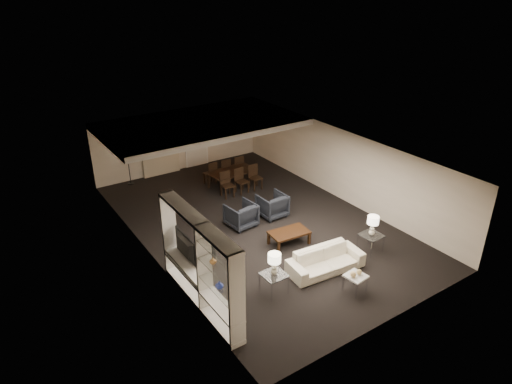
{
  "coord_description": "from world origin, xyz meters",
  "views": [
    {
      "loc": [
        -7.1,
        -10.63,
        7.18
      ],
      "look_at": [
        0.0,
        0.0,
        1.1
      ],
      "focal_mm": 32.0,
      "sensor_mm": 36.0,
      "label": 1
    }
  ],
  "objects_px": {
    "table_lamp_left": "(274,264)",
    "chair_fr": "(237,166)",
    "pendant_light": "(209,135)",
    "marble_table": "(355,283)",
    "side_table_right": "(370,243)",
    "armchair_right": "(272,205)",
    "table_lamp_right": "(373,226)",
    "floor_speaker": "(213,245)",
    "armchair_left": "(241,215)",
    "vase_amber": "(213,261)",
    "chair_nl": "(228,185)",
    "chair_fm": "(224,170)",
    "vase_blue": "(219,285)",
    "chair_fl": "(210,173)",
    "chair_nm": "(242,181)",
    "television": "(182,248)",
    "coffee_table": "(289,238)",
    "chair_nr": "(256,177)",
    "sofa": "(326,260)",
    "floor_lamp": "(128,163)",
    "side_table_left": "(274,283)",
    "dining_table": "(233,179)"
  },
  "relations": [
    {
      "from": "chair_fl",
      "to": "chair_nm",
      "type": "bearing_deg",
      "value": 106.84
    },
    {
      "from": "chair_nr",
      "to": "chair_fl",
      "type": "relative_size",
      "value": 1.0
    },
    {
      "from": "chair_fr",
      "to": "floor_lamp",
      "type": "relative_size",
      "value": 0.55
    },
    {
      "from": "vase_amber",
      "to": "chair_fm",
      "type": "distance_m",
      "value": 8.01
    },
    {
      "from": "sofa",
      "to": "chair_nm",
      "type": "xyz_separation_m",
      "value": [
        0.72,
        5.35,
        0.16
      ]
    },
    {
      "from": "television",
      "to": "chair_nl",
      "type": "height_order",
      "value": "television"
    },
    {
      "from": "pendant_light",
      "to": "chair_nl",
      "type": "relative_size",
      "value": 0.56
    },
    {
      "from": "side_table_right",
      "to": "chair_fm",
      "type": "bearing_deg",
      "value": 98.36
    },
    {
      "from": "chair_nl",
      "to": "chair_nm",
      "type": "bearing_deg",
      "value": 2.56
    },
    {
      "from": "side_table_right",
      "to": "chair_nm",
      "type": "bearing_deg",
      "value": 100.35
    },
    {
      "from": "dining_table",
      "to": "chair_nr",
      "type": "xyz_separation_m",
      "value": [
        0.6,
        -0.65,
        0.15
      ]
    },
    {
      "from": "armchair_right",
      "to": "table_lamp_right",
      "type": "relative_size",
      "value": 1.44
    },
    {
      "from": "table_lamp_left",
      "to": "chair_fr",
      "type": "distance_m",
      "value": 7.32
    },
    {
      "from": "marble_table",
      "to": "vase_blue",
      "type": "height_order",
      "value": "vase_blue"
    },
    {
      "from": "pendant_light",
      "to": "marble_table",
      "type": "distance_m",
      "value": 7.96
    },
    {
      "from": "vase_blue",
      "to": "table_lamp_right",
      "type": "bearing_deg",
      "value": 3.91
    },
    {
      "from": "pendant_light",
      "to": "side_table_right",
      "type": "relative_size",
      "value": 0.91
    },
    {
      "from": "chair_fm",
      "to": "chair_fr",
      "type": "xyz_separation_m",
      "value": [
        0.6,
        0.0,
        0.0
      ]
    },
    {
      "from": "side_table_left",
      "to": "chair_nr",
      "type": "xyz_separation_m",
      "value": [
        3.02,
        5.35,
        0.19
      ]
    },
    {
      "from": "coffee_table",
      "to": "side_table_right",
      "type": "bearing_deg",
      "value": -43.26
    },
    {
      "from": "table_lamp_right",
      "to": "floor_speaker",
      "type": "relative_size",
      "value": 0.63
    },
    {
      "from": "sofa",
      "to": "vase_amber",
      "type": "xyz_separation_m",
      "value": [
        -3.42,
        -0.11,
        1.33
      ]
    },
    {
      "from": "armchair_left",
      "to": "chair_nm",
      "type": "bearing_deg",
      "value": -128.44
    },
    {
      "from": "sofa",
      "to": "marble_table",
      "type": "xyz_separation_m",
      "value": [
        -0.0,
        -1.1,
        -0.07
      ]
    },
    {
      "from": "table_lamp_right",
      "to": "chair_fm",
      "type": "relative_size",
      "value": 0.64
    },
    {
      "from": "television",
      "to": "chair_fm",
      "type": "relative_size",
      "value": 1.24
    },
    {
      "from": "vase_blue",
      "to": "floor_speaker",
      "type": "relative_size",
      "value": 0.2
    },
    {
      "from": "sofa",
      "to": "chair_nr",
      "type": "relative_size",
      "value": 2.27
    },
    {
      "from": "chair_fr",
      "to": "armchair_left",
      "type": "bearing_deg",
      "value": 61.82
    },
    {
      "from": "dining_table",
      "to": "marble_table",
      "type": "bearing_deg",
      "value": -101.46
    },
    {
      "from": "coffee_table",
      "to": "armchair_right",
      "type": "xyz_separation_m",
      "value": [
        0.6,
        1.7,
        0.18
      ]
    },
    {
      "from": "side_table_right",
      "to": "chair_nr",
      "type": "distance_m",
      "value": 5.37
    },
    {
      "from": "table_lamp_right",
      "to": "chair_fr",
      "type": "xyz_separation_m",
      "value": [
        -0.38,
        6.65,
        -0.37
      ]
    },
    {
      "from": "side_table_left",
      "to": "table_lamp_left",
      "type": "xyz_separation_m",
      "value": [
        0.0,
        0.0,
        0.56
      ]
    },
    {
      "from": "vase_amber",
      "to": "chair_fm",
      "type": "relative_size",
      "value": 0.17
    },
    {
      "from": "table_lamp_left",
      "to": "television",
      "type": "distance_m",
      "value": 2.31
    },
    {
      "from": "side_table_right",
      "to": "chair_fr",
      "type": "height_order",
      "value": "chair_fr"
    },
    {
      "from": "sofa",
      "to": "television",
      "type": "xyz_separation_m",
      "value": [
        -3.39,
        1.56,
        0.77
      ]
    },
    {
      "from": "armchair_left",
      "to": "coffee_table",
      "type": "bearing_deg",
      "value": 103.78
    },
    {
      "from": "table_lamp_left",
      "to": "marble_table",
      "type": "height_order",
      "value": "table_lamp_left"
    },
    {
      "from": "armchair_left",
      "to": "vase_amber",
      "type": "bearing_deg",
      "value": 44.73
    },
    {
      "from": "sofa",
      "to": "chair_fr",
      "type": "distance_m",
      "value": 6.78
    },
    {
      "from": "dining_table",
      "to": "sofa",
      "type": "bearing_deg",
      "value": -102.51
    },
    {
      "from": "vase_amber",
      "to": "dining_table",
      "type": "xyz_separation_m",
      "value": [
        4.14,
        6.11,
        -1.33
      ]
    },
    {
      "from": "armchair_left",
      "to": "side_table_right",
      "type": "bearing_deg",
      "value": 119.21
    },
    {
      "from": "floor_speaker",
      "to": "side_table_right",
      "type": "bearing_deg",
      "value": -36.91
    },
    {
      "from": "vase_amber",
      "to": "chair_fr",
      "type": "relative_size",
      "value": 0.17
    },
    {
      "from": "chair_nl",
      "to": "floor_speaker",
      "type": "bearing_deg",
      "value": -123.83
    },
    {
      "from": "armchair_right",
      "to": "floor_speaker",
      "type": "xyz_separation_m",
      "value": [
        -2.85,
        -1.17,
        0.08
      ]
    },
    {
      "from": "chair_nm",
      "to": "chair_nr",
      "type": "height_order",
      "value": "same"
    }
  ]
}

